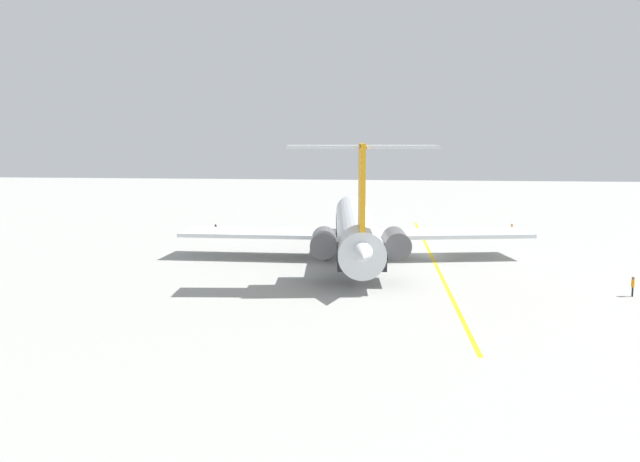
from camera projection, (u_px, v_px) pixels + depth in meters
The scene contains 7 objects.
ground at pixel (429, 256), 81.08m from camera, with size 299.49×299.49×0.00m, color #9E9E99.
main_jetliner at pixel (356, 229), 77.59m from camera, with size 44.51×39.34×12.96m.
ground_crew_near_nose at pixel (512, 228), 97.15m from camera, with size 0.44×0.28×1.73m.
ground_crew_near_tail at pixel (216, 228), 97.70m from camera, with size 0.27×0.40×1.66m.
ground_crew_portside at pixel (633, 284), 59.95m from camera, with size 0.44×0.28×1.72m.
safety_cone_nose at pixel (220, 231), 100.37m from camera, with size 0.40×0.40×0.55m, color #EA590F.
taxiway_centreline at pixel (433, 260), 78.22m from camera, with size 70.70×0.36×0.01m, color gold.
Camera 1 is at (-80.95, 2.58, 13.35)m, focal length 39.61 mm.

